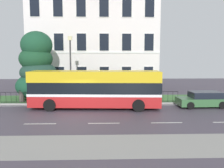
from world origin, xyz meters
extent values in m
cube|color=#463E4B|center=(0.00, 0.00, -0.03)|extent=(60.00, 56.00, 0.06)
cube|color=silver|center=(0.00, 3.65, 0.00)|extent=(54.00, 0.14, 0.01)
cube|color=silver|center=(-2.00, -1.80, 0.00)|extent=(2.00, 0.12, 0.01)
cube|color=silver|center=(2.00, -1.80, 0.00)|extent=(2.00, 0.12, 0.01)
cube|color=silver|center=(6.00, -1.80, 0.00)|extent=(2.00, 0.12, 0.01)
cube|color=#9E9E99|center=(0.00, 4.12, 0.06)|extent=(57.00, 0.24, 0.12)
cube|color=#417339|center=(0.00, 6.28, 0.06)|extent=(57.00, 4.09, 0.12)
cube|color=gray|center=(0.00, -5.50, 0.00)|extent=(57.00, 3.00, 0.01)
cube|color=white|center=(0.76, 15.24, 6.06)|extent=(14.95, 10.47, 11.87)
cube|color=white|center=(0.76, 9.97, 4.65)|extent=(14.95, 0.06, 0.20)
cube|color=#2D333D|center=(0.76, 9.96, 1.22)|extent=(1.10, 0.06, 2.20)
cube|color=white|center=(-5.47, 9.96, 2.13)|extent=(1.12, 0.04, 1.95)
cube|color=black|center=(-5.47, 9.94, 2.13)|extent=(1.02, 0.03, 1.85)
cube|color=white|center=(-2.97, 9.96, 2.13)|extent=(1.12, 0.04, 1.95)
cube|color=black|center=(-2.97, 9.94, 2.13)|extent=(1.02, 0.03, 1.85)
cube|color=white|center=(-0.48, 9.96, 2.13)|extent=(1.12, 0.04, 1.95)
cube|color=black|center=(-0.48, 9.94, 2.13)|extent=(1.02, 0.03, 1.85)
cube|color=white|center=(2.01, 9.96, 2.13)|extent=(1.12, 0.04, 1.95)
cube|color=black|center=(2.01, 9.94, 2.13)|extent=(1.02, 0.03, 1.85)
cube|color=white|center=(4.50, 9.96, 2.13)|extent=(1.12, 0.04, 1.95)
cube|color=black|center=(4.50, 9.94, 2.13)|extent=(1.02, 0.03, 1.85)
cube|color=white|center=(6.99, 9.96, 2.13)|extent=(1.12, 0.04, 1.95)
cube|color=black|center=(6.99, 9.94, 2.13)|extent=(1.02, 0.03, 1.85)
cube|color=white|center=(-5.47, 9.96, 5.78)|extent=(1.12, 0.04, 1.95)
cube|color=black|center=(-5.47, 9.94, 5.78)|extent=(1.02, 0.03, 1.85)
cube|color=white|center=(-2.97, 9.96, 5.78)|extent=(1.12, 0.04, 1.95)
cube|color=black|center=(-2.97, 9.94, 5.78)|extent=(1.02, 0.03, 1.85)
cube|color=white|center=(-0.48, 9.96, 5.78)|extent=(1.12, 0.04, 1.95)
cube|color=black|center=(-0.48, 9.94, 5.78)|extent=(1.02, 0.03, 1.85)
cube|color=white|center=(2.01, 9.96, 5.78)|extent=(1.12, 0.04, 1.95)
cube|color=black|center=(2.01, 9.94, 5.78)|extent=(1.02, 0.03, 1.85)
cube|color=white|center=(4.50, 9.96, 5.78)|extent=(1.12, 0.04, 1.95)
cube|color=black|center=(4.50, 9.94, 5.78)|extent=(1.02, 0.03, 1.85)
cube|color=white|center=(6.99, 9.96, 5.78)|extent=(1.12, 0.04, 1.95)
cube|color=black|center=(6.99, 9.94, 5.78)|extent=(1.02, 0.03, 1.85)
cube|color=white|center=(-5.47, 9.96, 9.44)|extent=(1.12, 0.04, 1.95)
cube|color=black|center=(-5.47, 9.94, 9.44)|extent=(1.02, 0.03, 1.85)
cube|color=white|center=(-2.97, 9.96, 9.44)|extent=(1.12, 0.04, 1.95)
cube|color=black|center=(-2.97, 9.94, 9.44)|extent=(1.02, 0.03, 1.85)
cube|color=white|center=(-0.48, 9.96, 9.44)|extent=(1.12, 0.04, 1.95)
cube|color=black|center=(-0.48, 9.94, 9.44)|extent=(1.02, 0.03, 1.85)
cube|color=white|center=(2.01, 9.96, 9.44)|extent=(1.12, 0.04, 1.95)
cube|color=black|center=(2.01, 9.94, 9.44)|extent=(1.02, 0.03, 1.85)
cube|color=white|center=(4.50, 9.96, 9.44)|extent=(1.12, 0.04, 1.95)
cube|color=black|center=(4.50, 9.94, 9.44)|extent=(1.02, 0.03, 1.85)
cube|color=white|center=(6.99, 9.96, 9.44)|extent=(1.12, 0.04, 1.95)
cube|color=black|center=(6.99, 9.94, 9.44)|extent=(1.02, 0.03, 1.85)
cube|color=black|center=(0.76, 4.40, 1.07)|extent=(15.77, 0.04, 0.04)
cube|color=black|center=(0.76, 4.40, 0.20)|extent=(15.77, 0.04, 0.04)
cylinder|color=black|center=(-7.12, 4.40, 0.59)|extent=(0.02, 0.02, 0.95)
cylinder|color=black|center=(-6.67, 4.40, 0.59)|extent=(0.02, 0.02, 0.95)
cylinder|color=black|center=(-6.22, 4.40, 0.59)|extent=(0.02, 0.02, 0.95)
cylinder|color=black|center=(-5.77, 4.40, 0.59)|extent=(0.02, 0.02, 0.95)
cylinder|color=black|center=(-5.32, 4.40, 0.59)|extent=(0.02, 0.02, 0.95)
cylinder|color=black|center=(-4.87, 4.40, 0.59)|extent=(0.02, 0.02, 0.95)
cylinder|color=black|center=(-4.42, 4.40, 0.59)|extent=(0.02, 0.02, 0.95)
cylinder|color=black|center=(-3.97, 4.40, 0.59)|extent=(0.02, 0.02, 0.95)
cylinder|color=black|center=(-3.52, 4.40, 0.59)|extent=(0.02, 0.02, 0.95)
cylinder|color=black|center=(-3.07, 4.40, 0.59)|extent=(0.02, 0.02, 0.95)
cylinder|color=black|center=(-2.61, 4.40, 0.59)|extent=(0.02, 0.02, 0.95)
cylinder|color=black|center=(-2.16, 4.40, 0.59)|extent=(0.02, 0.02, 0.95)
cylinder|color=black|center=(-1.71, 4.40, 0.59)|extent=(0.02, 0.02, 0.95)
cylinder|color=black|center=(-1.26, 4.40, 0.59)|extent=(0.02, 0.02, 0.95)
cylinder|color=black|center=(-0.81, 4.40, 0.59)|extent=(0.02, 0.02, 0.95)
cylinder|color=black|center=(-0.36, 4.40, 0.59)|extent=(0.02, 0.02, 0.95)
cylinder|color=black|center=(0.09, 4.40, 0.59)|extent=(0.02, 0.02, 0.95)
cylinder|color=black|center=(0.54, 4.40, 0.59)|extent=(0.02, 0.02, 0.95)
cylinder|color=black|center=(0.99, 4.40, 0.59)|extent=(0.02, 0.02, 0.95)
cylinder|color=black|center=(1.44, 4.40, 0.59)|extent=(0.02, 0.02, 0.95)
cylinder|color=black|center=(1.89, 4.40, 0.59)|extent=(0.02, 0.02, 0.95)
cylinder|color=black|center=(2.34, 4.40, 0.59)|extent=(0.02, 0.02, 0.95)
cylinder|color=black|center=(2.79, 4.40, 0.59)|extent=(0.02, 0.02, 0.95)
cylinder|color=black|center=(3.24, 4.40, 0.59)|extent=(0.02, 0.02, 0.95)
cylinder|color=black|center=(3.69, 4.40, 0.59)|extent=(0.02, 0.02, 0.95)
cylinder|color=black|center=(4.14, 4.40, 0.59)|extent=(0.02, 0.02, 0.95)
cylinder|color=black|center=(4.59, 4.40, 0.59)|extent=(0.02, 0.02, 0.95)
cylinder|color=black|center=(5.04, 4.40, 0.59)|extent=(0.02, 0.02, 0.95)
cylinder|color=black|center=(5.49, 4.40, 0.59)|extent=(0.02, 0.02, 0.95)
cylinder|color=black|center=(5.94, 4.40, 0.59)|extent=(0.02, 0.02, 0.95)
cylinder|color=black|center=(6.39, 4.40, 0.59)|extent=(0.02, 0.02, 0.95)
cylinder|color=black|center=(6.84, 4.40, 0.59)|extent=(0.02, 0.02, 0.95)
cylinder|color=black|center=(7.30, 4.40, 0.59)|extent=(0.02, 0.02, 0.95)
cylinder|color=black|center=(7.75, 4.40, 0.59)|extent=(0.02, 0.02, 0.95)
cylinder|color=black|center=(8.20, 4.40, 0.59)|extent=(0.02, 0.02, 0.95)
cylinder|color=black|center=(8.65, 4.40, 0.59)|extent=(0.02, 0.02, 0.95)
cylinder|color=#423328|center=(-4.53, 6.60, 1.02)|extent=(0.47, 0.47, 1.80)
ellipsoid|color=#194B32|center=(-4.53, 6.41, 1.38)|extent=(3.87, 3.87, 2.55)
ellipsoid|color=#213F33|center=(-4.33, 6.52, 2.68)|extent=(3.49, 3.49, 2.04)
ellipsoid|color=#1B452A|center=(-4.55, 6.59, 3.99)|extent=(3.15, 3.15, 2.34)
ellipsoid|color=#1A482E|center=(-4.42, 6.54, 5.29)|extent=(2.96, 2.96, 2.61)
cube|color=#B11E1F|center=(1.29, 2.55, 0.76)|extent=(10.44, 2.95, 1.00)
cube|color=white|center=(1.29, 2.55, 1.22)|extent=(10.46, 2.97, 0.20)
cube|color=black|center=(1.29, 2.55, 1.73)|extent=(10.36, 2.90, 0.95)
cube|color=gold|center=(1.29, 2.55, 2.62)|extent=(10.44, 2.95, 0.83)
cube|color=black|center=(6.46, 2.27, 1.69)|extent=(0.17, 2.00, 0.87)
cube|color=black|center=(6.46, 2.27, 2.58)|extent=(0.15, 1.72, 0.53)
cylinder|color=silver|center=(6.50, 3.03, 0.48)|extent=(0.05, 0.20, 0.20)
cylinder|color=silver|center=(6.42, 1.51, 0.48)|extent=(0.05, 0.20, 0.20)
cylinder|color=black|center=(4.75, 3.51, 0.48)|extent=(0.98, 0.35, 0.96)
cylinder|color=black|center=(4.63, 1.23, 0.48)|extent=(0.98, 0.35, 0.96)
cylinder|color=black|center=(-2.05, 3.88, 0.48)|extent=(0.98, 0.35, 0.96)
cylinder|color=black|center=(-2.18, 1.60, 0.48)|extent=(0.98, 0.35, 0.96)
cube|color=#366439|center=(10.19, 2.79, 0.47)|extent=(4.11, 1.84, 0.62)
cube|color=black|center=(10.43, 2.80, 1.03)|extent=(2.48, 1.60, 0.51)
cylinder|color=black|center=(8.91, 1.93, 0.30)|extent=(0.60, 0.19, 0.60)
cylinder|color=black|center=(8.87, 3.60, 0.30)|extent=(0.60, 0.19, 0.60)
cylinder|color=black|center=(11.51, 1.99, 0.30)|extent=(0.60, 0.19, 0.60)
cylinder|color=black|center=(11.47, 3.66, 0.30)|extent=(0.60, 0.19, 0.60)
cylinder|color=#333338|center=(-1.03, 5.10, 2.88)|extent=(0.14, 0.14, 5.52)
cube|color=beige|center=(-1.03, 5.10, 5.82)|extent=(0.36, 0.24, 0.36)
cylinder|color=#4C4742|center=(-5.50, 5.00, 0.59)|extent=(0.46, 0.46, 0.93)
ellipsoid|color=black|center=(-5.50, 5.00, 1.13)|extent=(0.46, 0.46, 0.16)
camera|label=1|loc=(2.07, -16.09, 4.18)|focal=37.29mm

